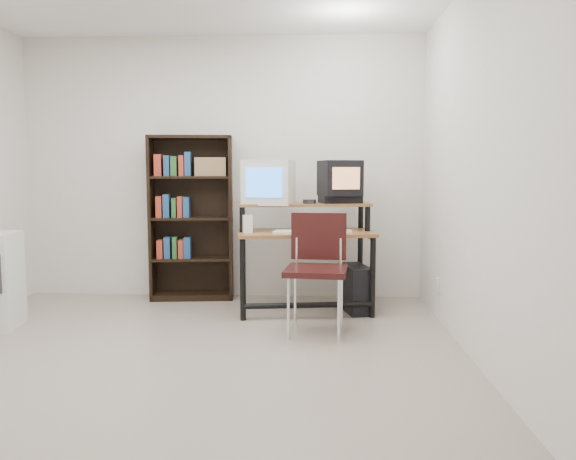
{
  "coord_description": "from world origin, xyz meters",
  "views": [
    {
      "loc": [
        0.92,
        -3.64,
        1.27
      ],
      "look_at": [
        0.7,
        1.1,
        0.77
      ],
      "focal_mm": 35.0,
      "sensor_mm": 36.0,
      "label": 1
    }
  ],
  "objects_px": {
    "pc_tower": "(356,289)",
    "computer_desk": "(305,236)",
    "crt_monitor": "(269,182)",
    "school_chair": "(317,259)",
    "bookshelf": "(191,215)",
    "crt_tv": "(340,178)"
  },
  "relations": [
    {
      "from": "school_chair",
      "to": "crt_monitor",
      "type": "bearing_deg",
      "value": 127.31
    },
    {
      "from": "computer_desk",
      "to": "bookshelf",
      "type": "relative_size",
      "value": 0.79
    },
    {
      "from": "crt_monitor",
      "to": "school_chair",
      "type": "xyz_separation_m",
      "value": [
        0.44,
        -0.71,
        -0.59
      ]
    },
    {
      "from": "pc_tower",
      "to": "bookshelf",
      "type": "height_order",
      "value": "bookshelf"
    },
    {
      "from": "pc_tower",
      "to": "school_chair",
      "type": "distance_m",
      "value": 0.83
    },
    {
      "from": "crt_tv",
      "to": "computer_desk",
      "type": "bearing_deg",
      "value": -174.23
    },
    {
      "from": "crt_tv",
      "to": "bookshelf",
      "type": "height_order",
      "value": "bookshelf"
    },
    {
      "from": "school_chair",
      "to": "bookshelf",
      "type": "distance_m",
      "value": 1.69
    },
    {
      "from": "crt_tv",
      "to": "bookshelf",
      "type": "relative_size",
      "value": 0.26
    },
    {
      "from": "school_chair",
      "to": "bookshelf",
      "type": "bearing_deg",
      "value": 144.04
    },
    {
      "from": "crt_monitor",
      "to": "school_chair",
      "type": "distance_m",
      "value": 1.02
    },
    {
      "from": "school_chair",
      "to": "bookshelf",
      "type": "xyz_separation_m",
      "value": [
        -1.24,
        1.11,
        0.26
      ]
    },
    {
      "from": "computer_desk",
      "to": "pc_tower",
      "type": "distance_m",
      "value": 0.67
    },
    {
      "from": "crt_tv",
      "to": "crt_monitor",
      "type": "bearing_deg",
      "value": 169.0
    },
    {
      "from": "crt_tv",
      "to": "pc_tower",
      "type": "xyz_separation_m",
      "value": [
        0.15,
        -0.13,
        -1.0
      ]
    },
    {
      "from": "crt_monitor",
      "to": "bookshelf",
      "type": "bearing_deg",
      "value": 160.92
    },
    {
      "from": "crt_monitor",
      "to": "crt_tv",
      "type": "distance_m",
      "value": 0.65
    },
    {
      "from": "crt_monitor",
      "to": "school_chair",
      "type": "height_order",
      "value": "crt_monitor"
    },
    {
      "from": "computer_desk",
      "to": "crt_monitor",
      "type": "bearing_deg",
      "value": 161.25
    },
    {
      "from": "pc_tower",
      "to": "computer_desk",
      "type": "bearing_deg",
      "value": 166.13
    },
    {
      "from": "crt_tv",
      "to": "school_chair",
      "type": "xyz_separation_m",
      "value": [
        -0.21,
        -0.78,
        -0.63
      ]
    },
    {
      "from": "pc_tower",
      "to": "school_chair",
      "type": "xyz_separation_m",
      "value": [
        -0.36,
        -0.65,
        0.37
      ]
    }
  ]
}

